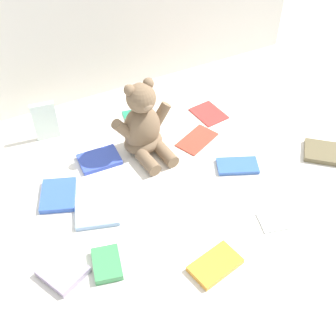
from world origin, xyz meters
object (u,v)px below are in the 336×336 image
book_case_4 (215,265)px  book_case_11 (322,152)px  book_case_5 (107,264)px  book_case_12 (97,215)px  teddy_bear (143,127)px  book_case_7 (237,166)px  book_case_1 (277,220)px  book_case_13 (197,139)px  book_case_0 (99,159)px  book_case_8 (209,113)px  book_case_6 (139,116)px  book_case_3 (58,195)px  book_case_2 (45,121)px  book_case_10 (63,272)px

book_case_4 → book_case_11: bearing=99.2°
book_case_5 → book_case_12: size_ratio=0.83×
teddy_bear → book_case_7: teddy_bear is taller
book_case_1 → book_case_7: bearing=-170.5°
book_case_13 → book_case_0: bearing=-123.4°
book_case_1 → book_case_4: (-0.22, -0.05, 0.00)m
book_case_5 → book_case_12: 0.16m
book_case_5 → book_case_4: bearing=166.1°
book_case_11 → book_case_12: 0.72m
book_case_7 → book_case_8: (0.05, 0.27, -0.00)m
book_case_4 → book_case_8: bearing=138.8°
book_case_7 → book_case_8: 0.27m
book_case_6 → book_case_12: size_ratio=0.84×
book_case_7 → teddy_bear: bearing=-109.6°
book_case_1 → book_case_0: bearing=-127.2°
book_case_3 → book_case_7: size_ratio=0.98×
book_case_7 → book_case_8: size_ratio=1.06×
teddy_bear → book_case_3: bearing=-171.7°
book_case_1 → book_case_4: size_ratio=0.73×
book_case_2 → book_case_5: book_case_2 is taller
book_case_12 → book_case_0: bearing=174.9°
book_case_0 → book_case_12: same height
book_case_4 → book_case_11: same height
teddy_bear → book_case_8: 0.29m
book_case_1 → book_case_13: (-0.03, 0.39, -0.00)m
book_case_4 → book_case_2: bearing=-173.3°
book_case_1 → book_case_13: size_ratio=0.69×
book_case_0 → book_case_13: size_ratio=0.91×
book_case_1 → book_case_4: bearing=-63.2°
book_case_5 → book_case_13: size_ratio=0.72×
book_case_5 → book_case_11: (0.75, 0.08, -0.00)m
book_case_0 → teddy_bear: bearing=-92.2°
book_case_6 → book_case_0: bearing=135.9°
book_case_4 → book_case_6: bearing=161.1°
book_case_2 → book_case_12: bearing=-78.2°
book_case_6 → book_case_13: book_case_6 is taller
teddy_bear → book_case_8: teddy_bear is taller
book_case_1 → book_case_2: bearing=-129.5°
book_case_1 → book_case_4: 0.23m
book_case_6 → book_case_8: (0.22, -0.09, -0.00)m
book_case_10 → book_case_11: bearing=-22.3°
book_case_4 → book_case_8: 0.61m
book_case_1 → book_case_8: size_ratio=0.80×
book_case_4 → book_case_11: (0.51, 0.20, 0.00)m
teddy_bear → book_case_4: (-0.02, -0.48, -0.08)m
book_case_1 → book_case_6: 0.60m
book_case_12 → book_case_13: book_case_12 is taller
teddy_bear → book_case_12: bearing=-145.6°
book_case_8 → book_case_12: (-0.50, -0.26, 0.00)m
book_case_2 → book_case_4: bearing=-62.7°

